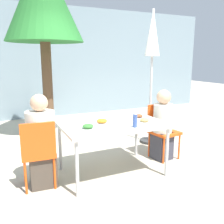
{
  "coord_description": "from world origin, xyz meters",
  "views": [
    {
      "loc": [
        -1.4,
        -3.0,
        1.6
      ],
      "look_at": [
        0.0,
        0.0,
        0.89
      ],
      "focal_mm": 40.0,
      "sensor_mm": 36.0,
      "label": 1
    }
  ],
  "objects_px": {
    "bottle": "(135,120)",
    "closed_umbrella": "(152,47)",
    "drinking_cup": "(121,117)",
    "salad_bowl": "(133,112)",
    "chair_left": "(38,149)",
    "chair_right": "(161,127)",
    "person_right": "(163,126)",
    "person_left": "(42,144)"
  },
  "relations": [
    {
      "from": "chair_right",
      "to": "closed_umbrella",
      "type": "height_order",
      "value": "closed_umbrella"
    },
    {
      "from": "chair_left",
      "to": "chair_right",
      "type": "relative_size",
      "value": 1.0
    },
    {
      "from": "person_right",
      "to": "bottle",
      "type": "height_order",
      "value": "person_right"
    },
    {
      "from": "bottle",
      "to": "drinking_cup",
      "type": "relative_size",
      "value": 2.31
    },
    {
      "from": "chair_left",
      "to": "closed_umbrella",
      "type": "relative_size",
      "value": 0.36
    },
    {
      "from": "closed_umbrella",
      "to": "person_left",
      "type": "bearing_deg",
      "value": -158.9
    },
    {
      "from": "chair_right",
      "to": "closed_umbrella",
      "type": "bearing_deg",
      "value": -116.66
    },
    {
      "from": "closed_umbrella",
      "to": "bottle",
      "type": "xyz_separation_m",
      "value": [
        -1.06,
        -1.23,
        -0.99
      ]
    },
    {
      "from": "chair_left",
      "to": "closed_umbrella",
      "type": "distance_m",
      "value": 2.73
    },
    {
      "from": "chair_left",
      "to": "chair_right",
      "type": "height_order",
      "value": "same"
    },
    {
      "from": "person_left",
      "to": "salad_bowl",
      "type": "distance_m",
      "value": 1.51
    },
    {
      "from": "chair_left",
      "to": "drinking_cup",
      "type": "relative_size",
      "value": 10.79
    },
    {
      "from": "closed_umbrella",
      "to": "drinking_cup",
      "type": "xyz_separation_m",
      "value": [
        -1.02,
        -0.77,
        -1.03
      ]
    },
    {
      "from": "chair_right",
      "to": "closed_umbrella",
      "type": "relative_size",
      "value": 0.36
    },
    {
      "from": "closed_umbrella",
      "to": "salad_bowl",
      "type": "bearing_deg",
      "value": -141.55
    },
    {
      "from": "person_left",
      "to": "person_right",
      "type": "xyz_separation_m",
      "value": [
        1.89,
        0.07,
        -0.01
      ]
    },
    {
      "from": "chair_left",
      "to": "bottle",
      "type": "xyz_separation_m",
      "value": [
        1.17,
        -0.32,
        0.31
      ]
    },
    {
      "from": "person_left",
      "to": "person_right",
      "type": "distance_m",
      "value": 1.9
    },
    {
      "from": "chair_right",
      "to": "bottle",
      "type": "relative_size",
      "value": 4.68
    },
    {
      "from": "bottle",
      "to": "drinking_cup",
      "type": "bearing_deg",
      "value": 85.25
    },
    {
      "from": "person_left",
      "to": "chair_right",
      "type": "height_order",
      "value": "person_left"
    },
    {
      "from": "closed_umbrella",
      "to": "drinking_cup",
      "type": "distance_m",
      "value": 1.65
    },
    {
      "from": "chair_left",
      "to": "person_right",
      "type": "xyz_separation_m",
      "value": [
        1.95,
        0.14,
        0.03
      ]
    },
    {
      "from": "drinking_cup",
      "to": "salad_bowl",
      "type": "xyz_separation_m",
      "value": [
        0.32,
        0.22,
        -0.01
      ]
    },
    {
      "from": "chair_left",
      "to": "chair_right",
      "type": "distance_m",
      "value": 2.0
    },
    {
      "from": "closed_umbrella",
      "to": "bottle",
      "type": "height_order",
      "value": "closed_umbrella"
    },
    {
      "from": "bottle",
      "to": "person_right",
      "type": "bearing_deg",
      "value": 30.5
    },
    {
      "from": "person_right",
      "to": "drinking_cup",
      "type": "distance_m",
      "value": 0.78
    },
    {
      "from": "chair_right",
      "to": "drinking_cup",
      "type": "relative_size",
      "value": 10.79
    },
    {
      "from": "closed_umbrella",
      "to": "bottle",
      "type": "relative_size",
      "value": 13.16
    },
    {
      "from": "person_right",
      "to": "salad_bowl",
      "type": "distance_m",
      "value": 0.52
    },
    {
      "from": "bottle",
      "to": "salad_bowl",
      "type": "bearing_deg",
      "value": 62.06
    },
    {
      "from": "person_right",
      "to": "drinking_cup",
      "type": "height_order",
      "value": "person_right"
    },
    {
      "from": "person_right",
      "to": "drinking_cup",
      "type": "xyz_separation_m",
      "value": [
        -0.74,
        -0.0,
        0.23
      ]
    },
    {
      "from": "person_left",
      "to": "closed_umbrella",
      "type": "distance_m",
      "value": 2.64
    },
    {
      "from": "person_right",
      "to": "chair_right",
      "type": "bearing_deg",
      "value": -121.97
    },
    {
      "from": "bottle",
      "to": "drinking_cup",
      "type": "xyz_separation_m",
      "value": [
        0.04,
        0.46,
        -0.05
      ]
    },
    {
      "from": "bottle",
      "to": "salad_bowl",
      "type": "distance_m",
      "value": 0.77
    },
    {
      "from": "closed_umbrella",
      "to": "salad_bowl",
      "type": "relative_size",
      "value": 15.58
    },
    {
      "from": "drinking_cup",
      "to": "bottle",
      "type": "bearing_deg",
      "value": -94.75
    },
    {
      "from": "bottle",
      "to": "closed_umbrella",
      "type": "bearing_deg",
      "value": 49.35
    },
    {
      "from": "person_right",
      "to": "bottle",
      "type": "relative_size",
      "value": 6.04
    }
  ]
}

